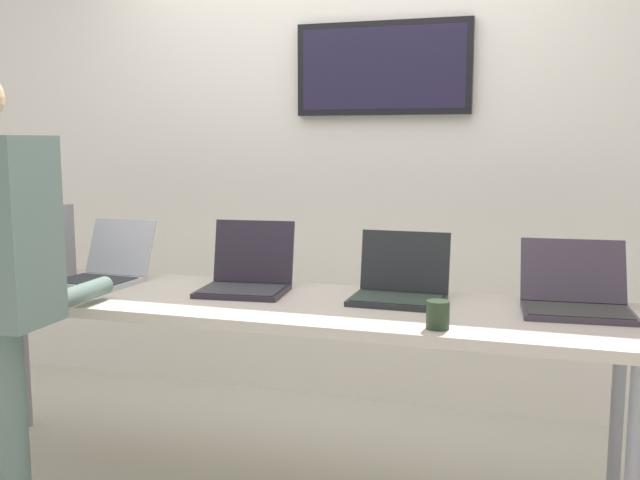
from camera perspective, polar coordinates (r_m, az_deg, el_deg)
back_wall at (r=3.82m, az=1.52°, el=6.38°), size 8.00×0.11×2.58m
workbench at (r=2.83m, az=-4.88°, el=-5.74°), size 2.91×0.70×0.79m
equipment_box at (r=3.46m, az=-23.41°, el=-0.20°), size 0.41×0.35×0.33m
laptop_station_0 at (r=3.27m, az=-16.78°, el=-2.18°), size 0.35×0.38×0.26m
laptop_station_1 at (r=2.95m, az=-5.88°, el=-2.86°), size 0.38×0.36×0.28m
laptop_station_2 at (r=2.78m, az=6.45°, el=-3.62°), size 0.36×0.29×0.26m
laptop_station_3 at (r=2.75m, az=19.83°, el=-4.25°), size 0.41×0.39×0.24m
coffee_mug at (r=2.38m, az=9.43°, el=-5.94°), size 0.08×0.08×0.09m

